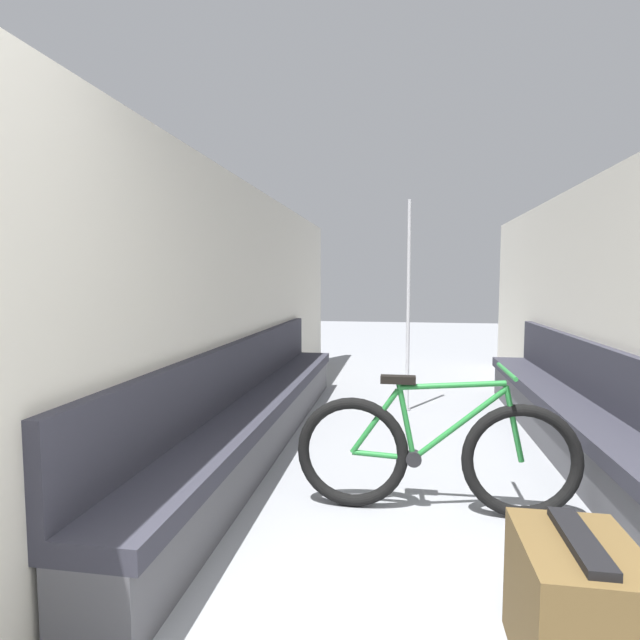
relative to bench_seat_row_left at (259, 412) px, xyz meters
name	(u,v)px	position (x,y,z in m)	size (l,w,h in m)	color
wall_left	(221,315)	(-0.23, -0.21, 0.79)	(0.10, 8.89, 2.16)	beige
wall_right	(637,320)	(2.65, -0.21, 0.79)	(0.10, 8.89, 2.16)	beige
bench_seat_row_left	(259,412)	(0.00, 0.00, 0.00)	(0.42, 4.57, 0.86)	#4C4C51
bench_seat_row_right	(583,426)	(2.42, 0.00, 0.00)	(0.42, 4.57, 0.86)	#4C4C51
bicycle	(434,454)	(1.31, -0.92, 0.06)	(1.61, 0.46, 0.85)	black
grab_pole_near	(408,309)	(1.18, 1.35, 0.75)	(0.08, 0.08, 2.14)	gray
luggage_bag	(577,610)	(1.71, -2.07, -0.05)	(0.38, 0.49, 0.50)	brown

